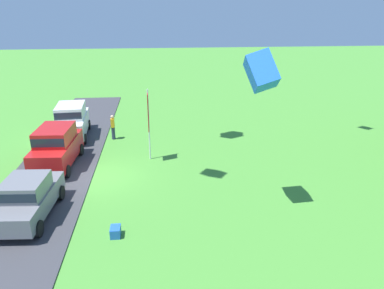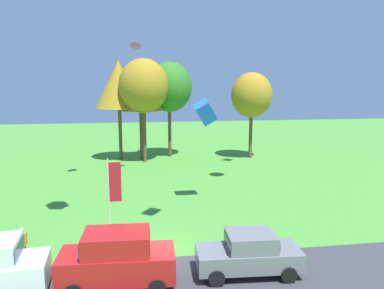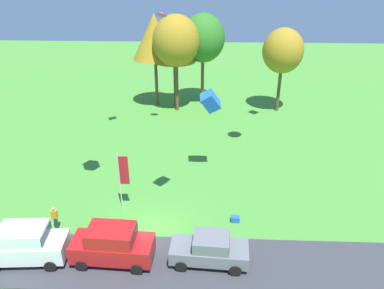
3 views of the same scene
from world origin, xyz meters
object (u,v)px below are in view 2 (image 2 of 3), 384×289
(flag_banner, at_px, (113,187))
(kite_delta_trailing_tail, at_px, (136,44))
(kite_box_over_trees, at_px, (205,112))
(person_watching_sky, at_px, (23,245))
(tree_far_right, at_px, (119,85))
(tree_far_left, at_px, (169,87))
(car_sedan_near_entrance, at_px, (249,252))
(tree_left_of_center, at_px, (252,95))
(cooler_box, at_px, (258,233))
(tree_center_back, at_px, (140,88))
(tree_right_of_center, at_px, (144,86))
(car_suv_far_end, at_px, (117,257))

(flag_banner, distance_m, kite_delta_trailing_tail, 15.59)
(kite_delta_trailing_tail, bearing_deg, kite_box_over_trees, -61.92)
(person_watching_sky, xyz_separation_m, tree_far_right, (3.64, 23.02, 7.02))
(tree_far_right, distance_m, tree_far_left, 5.39)
(car_sedan_near_entrance, height_order, tree_left_of_center, tree_left_of_center)
(cooler_box, distance_m, kite_box_over_trees, 8.73)
(tree_center_back, height_order, tree_right_of_center, tree_right_of_center)
(tree_center_back, height_order, cooler_box, tree_center_back)
(kite_box_over_trees, bearing_deg, tree_far_left, 92.84)
(person_watching_sky, distance_m, tree_far_right, 24.34)
(tree_far_right, distance_m, cooler_box, 24.41)
(tree_far_left, bearing_deg, car_suv_far_end, -99.93)
(tree_far_right, bearing_deg, flag_banner, -89.13)
(tree_far_right, relative_size, tree_far_left, 1.00)
(tree_right_of_center, bearing_deg, tree_center_back, 102.62)
(tree_far_left, relative_size, flag_banner, 2.43)
(cooler_box, bearing_deg, car_sedan_near_entrance, -114.07)
(tree_left_of_center, xyz_separation_m, kite_delta_trailing_tail, (-12.10, -6.15, 4.52))
(car_sedan_near_entrance, xyz_separation_m, person_watching_sky, (-9.84, 2.56, -0.16))
(cooler_box, bearing_deg, person_watching_sky, -173.85)
(cooler_box, bearing_deg, tree_far_right, 109.96)
(car_suv_far_end, xyz_separation_m, person_watching_sky, (-4.33, 2.67, -0.42))
(tree_far_left, height_order, tree_left_of_center, tree_far_left)
(car_suv_far_end, distance_m, car_sedan_near_entrance, 5.52)
(tree_far_right, bearing_deg, car_suv_far_end, -88.44)
(flag_banner, relative_size, kite_delta_trailing_tail, 4.69)
(tree_right_of_center, height_order, tree_far_left, tree_right_of_center)
(tree_center_back, height_order, tree_far_left, tree_far_left)
(flag_banner, bearing_deg, kite_delta_trailing_tail, 83.46)
(person_watching_sky, distance_m, tree_left_of_center, 28.45)
(tree_far_right, relative_size, cooler_box, 18.56)
(car_suv_far_end, relative_size, tree_left_of_center, 0.51)
(kite_box_over_trees, bearing_deg, car_sedan_near_entrance, -89.64)
(car_suv_far_end, xyz_separation_m, kite_box_over_trees, (5.45, 9.97, 4.93))
(kite_delta_trailing_tail, bearing_deg, tree_center_back, 86.71)
(tree_far_right, relative_size, kite_delta_trailing_tail, 11.43)
(car_suv_far_end, bearing_deg, tree_left_of_center, 61.49)
(tree_far_left, xyz_separation_m, flag_banner, (-5.02, -21.24, -4.93))
(tree_far_left, bearing_deg, person_watching_sky, -110.65)
(car_sedan_near_entrance, xyz_separation_m, tree_far_right, (-6.21, 25.58, 6.86))
(car_sedan_near_entrance, height_order, person_watching_sky, car_sedan_near_entrance)
(tree_far_left, bearing_deg, kite_delta_trailing_tail, -113.05)
(kite_box_over_trees, distance_m, kite_delta_trailing_tail, 10.55)
(car_sedan_near_entrance, relative_size, person_watching_sky, 2.63)
(tree_right_of_center, bearing_deg, flag_banner, -96.65)
(tree_far_right, bearing_deg, kite_delta_trailing_tail, -76.65)
(tree_right_of_center, xyz_separation_m, kite_box_over_trees, (3.64, -14.07, -1.53))
(tree_center_back, bearing_deg, tree_far_right, 172.19)
(car_suv_far_end, relative_size, person_watching_sky, 2.74)
(tree_center_back, xyz_separation_m, tree_far_left, (3.12, 1.07, 0.05))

